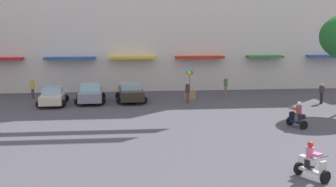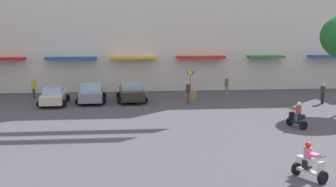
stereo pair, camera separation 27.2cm
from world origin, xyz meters
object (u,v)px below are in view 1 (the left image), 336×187
Objects in this scene: pedestrian_0 at (188,91)px; pedestrian_4 at (322,92)px; parked_car_2 at (131,92)px; scooter_rider_0 at (312,163)px; parked_car_1 at (90,93)px; balloon_vendor_cart at (190,86)px; pedestrian_2 at (226,85)px; parked_car_0 at (53,96)px; pedestrian_3 at (32,87)px; scooter_rider_5 at (297,117)px.

pedestrian_4 is at bearing -5.11° from pedestrian_0.
scooter_rider_0 reaches higher than parked_car_2.
balloon_vendor_cart reaches higher than parked_car_1.
pedestrian_2 is (8.20, 1.55, 0.23)m from parked_car_2.
pedestrian_0 is (10.46, -0.68, 0.29)m from parked_car_0.
balloon_vendor_cart is at bearing -7.77° from pedestrian_3.
parked_car_1 is 2.48× the size of pedestrian_2.
pedestrian_3 is at bearing 123.79° from parked_car_0.
parked_car_0 is at bearing -163.78° from parked_car_1.
balloon_vendor_cart reaches higher than pedestrian_3.
parked_car_1 is 2.79× the size of scooter_rider_0.
pedestrian_4 reaches higher than parked_car_1.
pedestrian_0 is at bearing -11.14° from parked_car_1.
parked_car_0 is at bearing 175.57° from pedestrian_4.
pedestrian_2 is at bearing 8.07° from parked_car_1.
pedestrian_2 is 1.04× the size of pedestrian_3.
scooter_rider_0 is 9.28m from scooter_rider_5.
scooter_rider_0 is at bearing -61.58° from parked_car_1.
pedestrian_2 is at bearing 86.48° from scooter_rider_0.
balloon_vendor_cart is at bearing 7.37° from parked_car_0.
scooter_rider_0 is (10.17, -18.79, -0.11)m from parked_car_1.
pedestrian_3 is 13.20m from balloon_vendor_cart.
parked_car_0 is 14.45m from pedestrian_2.
scooter_rider_5 is at bearing -34.37° from pedestrian_3.
scooter_rider_5 is 0.91× the size of pedestrian_0.
pedestrian_3 reaches higher than pedestrian_4.
scooter_rider_5 is 9.08m from pedestrian_4.
parked_car_1 is 1.05× the size of parked_car_2.
scooter_rider_0 is 0.92× the size of pedestrian_3.
pedestrian_3 reaches higher than scooter_rider_5.
pedestrian_4 is at bearing -11.78° from pedestrian_3.
pedestrian_0 is 0.69× the size of balloon_vendor_cart.
pedestrian_0 is 4.91m from pedestrian_2.
scooter_rider_0 is 0.95× the size of pedestrian_4.
parked_car_0 is 3.86m from pedestrian_3.
pedestrian_0 is 1.02× the size of pedestrian_2.
pedestrian_3 is (-18.09, 12.37, 0.28)m from scooter_rider_5.
scooter_rider_0 is 0.96× the size of scooter_rider_5.
balloon_vendor_cart is at bearing 96.03° from scooter_rider_0.
parked_car_0 is 1.61× the size of balloon_vendor_cart.
parked_car_2 is 2.55× the size of scooter_rider_5.
balloon_vendor_cart reaches higher than pedestrian_2.
pedestrian_0 reaches higher than pedestrian_3.
pedestrian_2 reaches higher than scooter_rider_0.
parked_car_2 is at bearing 8.34° from parked_car_0.
parked_car_2 is (6.05, 0.89, 0.05)m from parked_car_0.
scooter_rider_5 reaches higher than parked_car_0.
pedestrian_2 is 3.46m from balloon_vendor_cart.
parked_car_1 is at bearing -178.81° from parked_car_2.
scooter_rider_5 is 0.93× the size of pedestrian_2.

